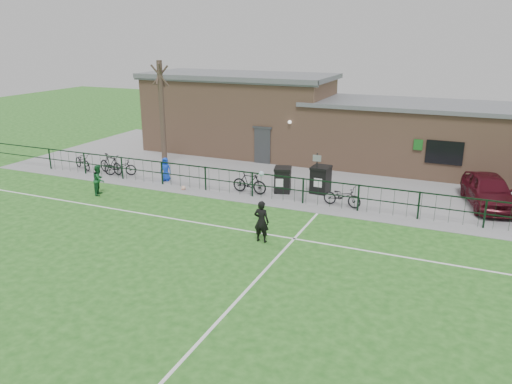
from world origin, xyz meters
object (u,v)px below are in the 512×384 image
at_px(wheelie_bin_left, 283,180).
at_px(bicycle_c, 120,167).
at_px(car_maroon, 489,190).
at_px(ball_ground, 184,188).
at_px(bicycle_a, 83,161).
at_px(wheelie_bin_right, 321,180).
at_px(spectator_child, 166,169).
at_px(outfield_player, 99,180).
at_px(sign_post, 317,174).
at_px(bicycle_e, 342,196).
at_px(bicycle_b, 111,164).
at_px(bicycle_d, 249,182).
at_px(bare_tree, 162,117).

xyz_separation_m(wheelie_bin_left, bicycle_c, (-9.10, -0.72, -0.11)).
relative_size(car_maroon, ball_ground, 19.50).
bearing_deg(bicycle_a, wheelie_bin_right, -60.74).
xyz_separation_m(spectator_child, outfield_player, (-1.63, -3.18, 0.09)).
distance_m(sign_post, bicycle_c, 10.75).
height_order(bicycle_a, bicycle_e, bicycle_a).
distance_m(sign_post, bicycle_b, 11.38).
relative_size(bicycle_d, ball_ground, 8.06).
height_order(sign_post, car_maroon, sign_post).
bearing_deg(ball_ground, spectator_child, 149.02).
bearing_deg(ball_ground, wheelie_bin_left, 19.82).
distance_m(bicycle_a, ball_ground, 7.33).
height_order(bicycle_a, outfield_player, outfield_player).
bearing_deg(spectator_child, bicycle_e, -10.21).
xyz_separation_m(car_maroon, spectator_child, (-15.33, -2.30, -0.11)).
bearing_deg(outfield_player, bicycle_c, -0.71).
relative_size(bare_tree, car_maroon, 1.41).
bearing_deg(sign_post, spectator_child, -173.03).
height_order(wheelie_bin_left, wheelie_bin_right, wheelie_bin_right).
xyz_separation_m(wheelie_bin_right, bicycle_d, (-3.09, -1.48, -0.08)).
xyz_separation_m(bicycle_d, bicycle_e, (4.54, -0.08, -0.07)).
relative_size(bicycle_d, bicycle_e, 1.01).
distance_m(bicycle_a, outfield_player, 5.11).
bearing_deg(bicycle_b, bicycle_a, 99.86).
bearing_deg(spectator_child, bicycle_c, 172.90).
relative_size(bicycle_a, bicycle_d, 1.00).
height_order(wheelie_bin_right, bicycle_c, wheelie_bin_right).
bearing_deg(ball_ground, bicycle_b, 169.65).
bearing_deg(car_maroon, wheelie_bin_right, 173.89).
xyz_separation_m(wheelie_bin_right, car_maroon, (7.37, 1.02, 0.12)).
height_order(bicycle_e, ball_ground, bicycle_e).
xyz_separation_m(bare_tree, bicycle_c, (-1.54, -1.97, -2.53)).
bearing_deg(sign_post, bicycle_a, -176.22).
bearing_deg(spectator_child, ball_ground, -39.49).
relative_size(car_maroon, bicycle_b, 2.32).
xyz_separation_m(bare_tree, bicycle_d, (6.18, -2.10, -2.45)).
bearing_deg(bicycle_b, outfield_player, -135.77).
distance_m(wheelie_bin_right, bicycle_c, 10.89).
xyz_separation_m(car_maroon, outfield_player, (-16.96, -5.47, -0.03)).
bearing_deg(bicycle_a, outfield_player, -105.34).
height_order(wheelie_bin_left, car_maroon, car_maroon).
height_order(bare_tree, spectator_child, bare_tree).
bearing_deg(car_maroon, bicycle_d, 179.44).
bearing_deg(wheelie_bin_right, outfield_player, -151.82).
relative_size(wheelie_bin_right, bicycle_a, 0.69).
bearing_deg(bicycle_b, bare_tree, -34.48).
distance_m(wheelie_bin_left, outfield_player, 8.76).
relative_size(bare_tree, bicycle_e, 3.45).
distance_m(wheelie_bin_right, bicycle_d, 3.42).
height_order(bare_tree, outfield_player, bare_tree).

